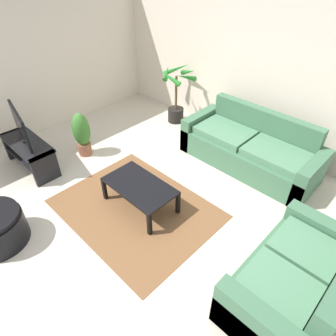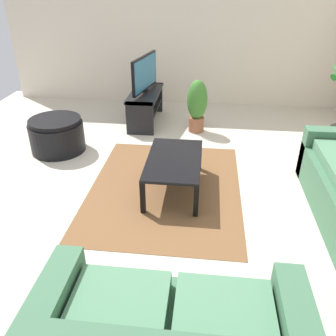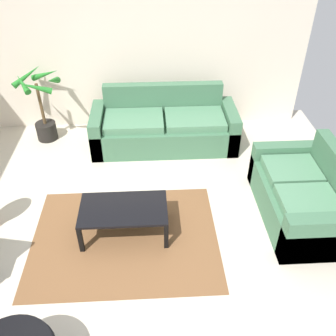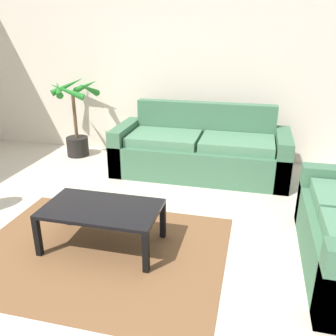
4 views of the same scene
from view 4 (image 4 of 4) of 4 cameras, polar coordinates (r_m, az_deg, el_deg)
ground_plane at (r=3.20m, az=-13.75°, el=-14.79°), size 6.60×6.60×0.00m
wall_back at (r=5.44m, az=-0.21°, el=16.04°), size 6.00×0.06×2.70m
couch_main at (r=4.84m, az=5.14°, el=2.58°), size 2.27×0.90×0.90m
coffee_table at (r=3.24m, az=-10.43°, el=-6.84°), size 1.02×0.59×0.39m
area_rug at (r=3.34m, az=-10.73°, el=-12.77°), size 2.20×1.70×0.01m
potted_palm at (r=5.63m, az=-14.29°, el=7.17°), size 0.76×0.74×1.17m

